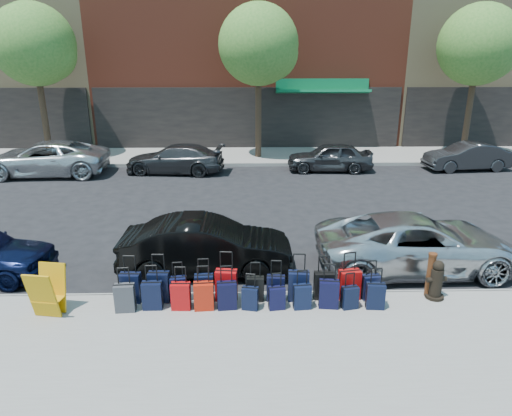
{
  "coord_description": "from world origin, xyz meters",
  "views": [
    {
      "loc": [
        -0.12,
        -13.32,
        5.08
      ],
      "look_at": [
        0.14,
        -1.5,
        1.09
      ],
      "focal_mm": 32.0,
      "sensor_mm": 36.0,
      "label": 1
    }
  ],
  "objects_px": {
    "tree_left": "(37,47)",
    "car_far_3": "(467,156)",
    "car_near_2": "(417,243)",
    "car_far_1": "(175,159)",
    "tree_center": "(261,47)",
    "bollard": "(430,274)",
    "suitcase_front_5": "(255,289)",
    "fire_hydrant": "(436,281)",
    "car_far_2": "(330,157)",
    "display_rack": "(47,292)",
    "car_far_0": "(45,158)",
    "tree_right": "(481,47)",
    "car_near_1": "(207,247)"
  },
  "relations": [
    {
      "from": "display_rack",
      "to": "car_near_1",
      "type": "xyz_separation_m",
      "value": [
        2.97,
        2.1,
        0.04
      ]
    },
    {
      "from": "tree_left",
      "to": "car_far_1",
      "type": "relative_size",
      "value": 1.66
    },
    {
      "from": "display_rack",
      "to": "car_far_3",
      "type": "bearing_deg",
      "value": 50.41
    },
    {
      "from": "car_far_2",
      "to": "car_near_1",
      "type": "bearing_deg",
      "value": -22.52
    },
    {
      "from": "suitcase_front_5",
      "to": "car_near_2",
      "type": "relative_size",
      "value": 0.17
    },
    {
      "from": "car_far_1",
      "to": "display_rack",
      "type": "bearing_deg",
      "value": 3.07
    },
    {
      "from": "tree_left",
      "to": "tree_center",
      "type": "xyz_separation_m",
      "value": [
        10.5,
        0.0,
        0.0
      ]
    },
    {
      "from": "tree_right",
      "to": "car_far_2",
      "type": "height_order",
      "value": "tree_right"
    },
    {
      "from": "suitcase_front_5",
      "to": "display_rack",
      "type": "distance_m",
      "value": 4.14
    },
    {
      "from": "bollard",
      "to": "car_far_3",
      "type": "distance_m",
      "value": 13.3
    },
    {
      "from": "display_rack",
      "to": "car_far_3",
      "type": "relative_size",
      "value": 0.26
    },
    {
      "from": "tree_center",
      "to": "car_far_1",
      "type": "height_order",
      "value": "tree_center"
    },
    {
      "from": "bollard",
      "to": "car_far_0",
      "type": "height_order",
      "value": "car_far_0"
    },
    {
      "from": "suitcase_front_5",
      "to": "car_far_0",
      "type": "xyz_separation_m",
      "value": [
        -9.01,
        11.32,
        0.33
      ]
    },
    {
      "from": "bollard",
      "to": "car_far_1",
      "type": "distance_m",
      "value": 13.51
    },
    {
      "from": "tree_left",
      "to": "car_far_0",
      "type": "height_order",
      "value": "tree_left"
    },
    {
      "from": "suitcase_front_5",
      "to": "car_far_3",
      "type": "xyz_separation_m",
      "value": [
        9.98,
        11.86,
        0.21
      ]
    },
    {
      "from": "car_near_2",
      "to": "car_far_3",
      "type": "xyz_separation_m",
      "value": [
        5.96,
        10.14,
        -0.05
      ]
    },
    {
      "from": "tree_right",
      "to": "fire_hydrant",
      "type": "distance_m",
      "value": 16.75
    },
    {
      "from": "tree_right",
      "to": "car_far_0",
      "type": "xyz_separation_m",
      "value": [
        -20.1,
        -2.98,
        -4.67
      ]
    },
    {
      "from": "bollard",
      "to": "display_rack",
      "type": "bearing_deg",
      "value": -175.74
    },
    {
      "from": "bollard",
      "to": "car_far_0",
      "type": "distance_m",
      "value": 16.97
    },
    {
      "from": "car_near_2",
      "to": "car_near_1",
      "type": "bearing_deg",
      "value": 89.68
    },
    {
      "from": "car_far_3",
      "to": "tree_right",
      "type": "bearing_deg",
      "value": 150.53
    },
    {
      "from": "car_near_1",
      "to": "car_far_3",
      "type": "xyz_separation_m",
      "value": [
        11.12,
        10.23,
        -0.05
      ]
    },
    {
      "from": "display_rack",
      "to": "car_far_1",
      "type": "height_order",
      "value": "car_far_1"
    },
    {
      "from": "car_near_2",
      "to": "car_far_1",
      "type": "height_order",
      "value": "car_near_2"
    },
    {
      "from": "tree_left",
      "to": "bollard",
      "type": "bearing_deg",
      "value": -46.12
    },
    {
      "from": "fire_hydrant",
      "to": "car_near_2",
      "type": "bearing_deg",
      "value": 75.42
    },
    {
      "from": "car_far_3",
      "to": "car_far_1",
      "type": "bearing_deg",
      "value": -94.09
    },
    {
      "from": "tree_center",
      "to": "bollard",
      "type": "distance_m",
      "value": 15.29
    },
    {
      "from": "display_rack",
      "to": "car_far_1",
      "type": "relative_size",
      "value": 0.23
    },
    {
      "from": "bollard",
      "to": "tree_center",
      "type": "bearing_deg",
      "value": 102.48
    },
    {
      "from": "tree_left",
      "to": "car_far_3",
      "type": "bearing_deg",
      "value": -7.0
    },
    {
      "from": "fire_hydrant",
      "to": "display_rack",
      "type": "bearing_deg",
      "value": 175.39
    },
    {
      "from": "suitcase_front_5",
      "to": "car_near_2",
      "type": "xyz_separation_m",
      "value": [
        4.02,
        1.72,
        0.27
      ]
    },
    {
      "from": "tree_center",
      "to": "car_far_1",
      "type": "relative_size",
      "value": 1.66
    },
    {
      "from": "suitcase_front_5",
      "to": "car_far_3",
      "type": "distance_m",
      "value": 15.5
    },
    {
      "from": "tree_left",
      "to": "suitcase_front_5",
      "type": "relative_size",
      "value": 8.5
    },
    {
      "from": "car_far_3",
      "to": "suitcase_front_5",
      "type": "bearing_deg",
      "value": -45.21
    },
    {
      "from": "fire_hydrant",
      "to": "car_far_3",
      "type": "height_order",
      "value": "car_far_3"
    },
    {
      "from": "car_near_2",
      "to": "car_far_0",
      "type": "relative_size",
      "value": 0.92
    },
    {
      "from": "car_far_0",
      "to": "car_near_1",
      "type": "bearing_deg",
      "value": 36.51
    },
    {
      "from": "tree_left",
      "to": "car_near_2",
      "type": "bearing_deg",
      "value": -42.07
    },
    {
      "from": "display_rack",
      "to": "bollard",
      "type": "bearing_deg",
      "value": 13.48
    },
    {
      "from": "car_near_2",
      "to": "car_far_1",
      "type": "xyz_separation_m",
      "value": [
        -7.39,
        9.9,
        -0.05
      ]
    },
    {
      "from": "bollard",
      "to": "car_near_1",
      "type": "relative_size",
      "value": 0.24
    },
    {
      "from": "bollard",
      "to": "car_far_2",
      "type": "distance_m",
      "value": 11.7
    },
    {
      "from": "suitcase_front_5",
      "to": "fire_hydrant",
      "type": "distance_m",
      "value": 3.83
    },
    {
      "from": "car_near_2",
      "to": "car_far_0",
      "type": "height_order",
      "value": "car_far_0"
    }
  ]
}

